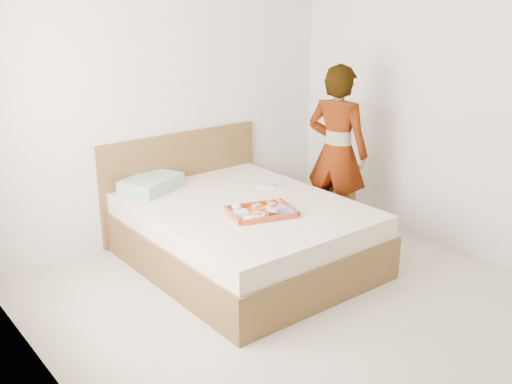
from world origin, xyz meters
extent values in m
cube|color=beige|center=(0.00, 0.00, 0.00)|extent=(3.50, 4.00, 0.01)
cube|color=silver|center=(0.00, 2.00, 1.30)|extent=(3.50, 0.01, 2.60)
cube|color=silver|center=(-1.75, 0.00, 1.30)|extent=(0.01, 4.00, 2.60)
cube|color=silver|center=(1.75, 0.00, 1.30)|extent=(0.01, 4.00, 2.60)
cube|color=brown|center=(0.10, 1.00, 0.27)|extent=(1.65, 2.00, 0.53)
cube|color=brown|center=(0.10, 1.97, 0.47)|extent=(1.65, 0.06, 0.95)
cube|color=#93B498|center=(-0.33, 1.78, 0.59)|extent=(0.61, 0.53, 0.12)
cube|color=#B73A14|center=(0.06, 0.72, 0.55)|extent=(0.58, 0.49, 0.05)
cylinder|color=white|center=(0.22, 0.73, 0.55)|extent=(0.21, 0.21, 0.01)
imported|color=navy|center=(0.18, 0.57, 0.56)|extent=(0.18, 0.18, 0.03)
cylinder|color=black|center=(0.06, 0.59, 0.56)|extent=(0.09, 0.09, 0.03)
cylinder|color=white|center=(0.00, 0.70, 0.55)|extent=(0.15, 0.15, 0.01)
cylinder|color=orange|center=(0.11, 0.83, 0.55)|extent=(0.15, 0.15, 0.01)
imported|color=navy|center=(-0.06, 0.88, 0.56)|extent=(0.14, 0.14, 0.03)
cube|color=silver|center=(-0.11, 0.76, 0.57)|extent=(0.12, 0.11, 0.05)
cylinder|color=white|center=(-0.13, 0.65, 0.56)|extent=(0.09, 0.09, 0.03)
cylinder|color=white|center=(0.58, 1.24, 0.54)|extent=(0.23, 0.23, 0.01)
imported|color=silver|center=(1.14, 0.97, 0.80)|extent=(0.55, 0.68, 1.60)
camera|label=1|loc=(-2.65, -2.64, 2.18)|focal=41.33mm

